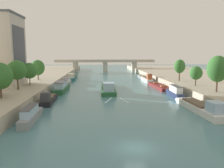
{
  "coord_description": "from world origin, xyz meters",
  "views": [
    {
      "loc": [
        -4.3,
        -24.36,
        10.86
      ],
      "look_at": [
        0.0,
        43.11,
        1.64
      ],
      "focal_mm": 35.65,
      "sensor_mm": 36.0,
      "label": 1
    }
  ],
  "objects_px": {
    "tree_right_past_mid": "(180,66)",
    "tree_left_past_mid": "(0,76)",
    "moored_boat_left_lone": "(49,99)",
    "moored_boat_right_gap_after": "(202,107)",
    "moored_boat_left_downstream": "(72,77)",
    "tree_left_distant": "(17,70)",
    "moored_boat_left_end": "(67,81)",
    "moored_boat_left_midway": "(31,115)",
    "bridge_far": "(105,64)",
    "tree_right_far": "(218,69)",
    "moored_boat_right_upstream": "(159,86)",
    "tree_right_end_of_row": "(196,73)",
    "barge_midriver": "(108,88)",
    "moored_boat_right_far": "(142,77)",
    "moored_boat_right_lone": "(147,79)",
    "moored_boat_left_upstream": "(61,87)",
    "tree_left_third": "(38,68)",
    "tree_left_end_of_row": "(29,71)",
    "moored_boat_right_downstream": "(175,92)"
  },
  "relations": [
    {
      "from": "moored_boat_left_midway",
      "to": "tree_right_past_mid",
      "type": "distance_m",
      "value": 49.43
    },
    {
      "from": "moored_boat_left_upstream",
      "to": "moored_boat_left_downstream",
      "type": "bearing_deg",
      "value": 90.85
    },
    {
      "from": "moored_boat_right_gap_after",
      "to": "tree_right_end_of_row",
      "type": "relative_size",
      "value": 3.19
    },
    {
      "from": "tree_right_past_mid",
      "to": "moored_boat_right_gap_after",
      "type": "bearing_deg",
      "value": -102.35
    },
    {
      "from": "moored_boat_left_downstream",
      "to": "moored_boat_right_downstream",
      "type": "distance_m",
      "value": 51.31
    },
    {
      "from": "moored_boat_left_upstream",
      "to": "bridge_far",
      "type": "xyz_separation_m",
      "value": [
        14.91,
        67.9,
        3.43
      ]
    },
    {
      "from": "moored_boat_right_upstream",
      "to": "tree_right_end_of_row",
      "type": "xyz_separation_m",
      "value": [
        6.52,
        -12.07,
        5.26
      ]
    },
    {
      "from": "moored_boat_left_midway",
      "to": "moored_boat_left_downstream",
      "type": "distance_m",
      "value": 60.03
    },
    {
      "from": "barge_midriver",
      "to": "moored_boat_right_far",
      "type": "distance_m",
      "value": 38.67
    },
    {
      "from": "moored_boat_left_lone",
      "to": "moored_boat_right_gap_after",
      "type": "height_order",
      "value": "moored_boat_right_gap_after"
    },
    {
      "from": "barge_midriver",
      "to": "moored_boat_right_upstream",
      "type": "relative_size",
      "value": 1.27
    },
    {
      "from": "moored_boat_right_gap_after",
      "to": "moored_boat_left_downstream",
      "type": "bearing_deg",
      "value": 118.39
    },
    {
      "from": "tree_left_past_mid",
      "to": "tree_left_distant",
      "type": "relative_size",
      "value": 0.98
    },
    {
      "from": "moored_boat_left_lone",
      "to": "bridge_far",
      "type": "xyz_separation_m",
      "value": [
        15.36,
        82.94,
        3.82
      ]
    },
    {
      "from": "tree_left_past_mid",
      "to": "tree_right_far",
      "type": "relative_size",
      "value": 0.85
    },
    {
      "from": "moored_boat_right_upstream",
      "to": "bridge_far",
      "type": "relative_size",
      "value": 0.28
    },
    {
      "from": "tree_right_end_of_row",
      "to": "tree_left_distant",
      "type": "bearing_deg",
      "value": -175.17
    },
    {
      "from": "moored_boat_left_midway",
      "to": "moored_boat_right_gap_after",
      "type": "distance_m",
      "value": 30.41
    },
    {
      "from": "tree_left_past_mid",
      "to": "moored_boat_right_gap_after",
      "type": "bearing_deg",
      "value": -5.89
    },
    {
      "from": "moored_boat_left_downstream",
      "to": "tree_left_distant",
      "type": "distance_m",
      "value": 43.28
    },
    {
      "from": "moored_boat_right_upstream",
      "to": "bridge_far",
      "type": "xyz_separation_m",
      "value": [
        -15.2,
        63.16,
        4.14
      ]
    },
    {
      "from": "moored_boat_left_lone",
      "to": "moored_boat_left_end",
      "type": "height_order",
      "value": "moored_boat_left_lone"
    },
    {
      "from": "barge_midriver",
      "to": "tree_left_past_mid",
      "type": "height_order",
      "value": "tree_left_past_mid"
    },
    {
      "from": "moored_boat_right_far",
      "to": "bridge_far",
      "type": "height_order",
      "value": "bridge_far"
    },
    {
      "from": "barge_midriver",
      "to": "moored_boat_left_midway",
      "type": "xyz_separation_m",
      "value": [
        -13.83,
        -28.73,
        0.15
      ]
    },
    {
      "from": "tree_right_past_mid",
      "to": "tree_left_past_mid",
      "type": "bearing_deg",
      "value": -150.45
    },
    {
      "from": "moored_boat_left_downstream",
      "to": "moored_boat_right_upstream",
      "type": "height_order",
      "value": "moored_boat_left_downstream"
    },
    {
      "from": "moored_boat_right_far",
      "to": "moored_boat_right_upstream",
      "type": "bearing_deg",
      "value": -90.53
    },
    {
      "from": "moored_boat_right_far",
      "to": "tree_left_past_mid",
      "type": "distance_m",
      "value": 68.03
    },
    {
      "from": "tree_right_end_of_row",
      "to": "tree_right_past_mid",
      "type": "height_order",
      "value": "tree_right_past_mid"
    },
    {
      "from": "moored_boat_left_lone",
      "to": "tree_left_third",
      "type": "xyz_separation_m",
      "value": [
        -8.46,
        24.12,
        5.54
      ]
    },
    {
      "from": "barge_midriver",
      "to": "moored_boat_left_downstream",
      "type": "distance_m",
      "value": 34.31
    },
    {
      "from": "moored_boat_right_lone",
      "to": "tree_right_end_of_row",
      "type": "bearing_deg",
      "value": -76.19
    },
    {
      "from": "barge_midriver",
      "to": "moored_boat_left_midway",
      "type": "relative_size",
      "value": 2.01
    },
    {
      "from": "barge_midriver",
      "to": "bridge_far",
      "type": "height_order",
      "value": "bridge_far"
    },
    {
      "from": "barge_midriver",
      "to": "moored_boat_left_downstream",
      "type": "bearing_deg",
      "value": 114.17
    },
    {
      "from": "moored_boat_left_end",
      "to": "bridge_far",
      "type": "height_order",
      "value": "bridge_far"
    },
    {
      "from": "moored_boat_left_downstream",
      "to": "tree_right_past_mid",
      "type": "bearing_deg",
      "value": -36.54
    },
    {
      "from": "tree_right_end_of_row",
      "to": "tree_right_past_mid",
      "type": "bearing_deg",
      "value": 91.84
    },
    {
      "from": "tree_left_past_mid",
      "to": "moored_boat_right_lone",
      "type": "bearing_deg",
      "value": 47.9
    },
    {
      "from": "moored_boat_right_gap_after",
      "to": "bridge_far",
      "type": "xyz_separation_m",
      "value": [
        -15.01,
        93.15,
        3.74
      ]
    },
    {
      "from": "barge_midriver",
      "to": "moored_boat_left_upstream",
      "type": "relative_size",
      "value": 1.46
    },
    {
      "from": "tree_right_end_of_row",
      "to": "tree_left_past_mid",
      "type": "bearing_deg",
      "value": -162.56
    },
    {
      "from": "tree_left_third",
      "to": "tree_left_end_of_row",
      "type": "bearing_deg",
      "value": -85.61
    },
    {
      "from": "moored_boat_right_downstream",
      "to": "moored_boat_right_far",
      "type": "relative_size",
      "value": 0.83
    },
    {
      "from": "tree_left_past_mid",
      "to": "tree_left_third",
      "type": "relative_size",
      "value": 1.05
    },
    {
      "from": "moored_boat_right_gap_after",
      "to": "tree_left_past_mid",
      "type": "relative_size",
      "value": 2.42
    },
    {
      "from": "bridge_far",
      "to": "tree_right_far",
      "type": "bearing_deg",
      "value": -75.41
    },
    {
      "from": "tree_left_end_of_row",
      "to": "tree_left_third",
      "type": "height_order",
      "value": "tree_left_third"
    },
    {
      "from": "moored_boat_left_midway",
      "to": "moored_boat_right_upstream",
      "type": "distance_m",
      "value": 45.43
    }
  ]
}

